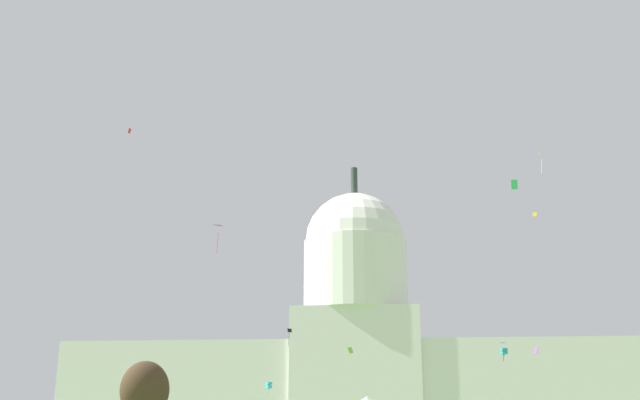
# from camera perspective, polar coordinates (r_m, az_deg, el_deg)

# --- Properties ---
(capitol_building) EXTENTS (146.68, 26.97, 70.26)m
(capitol_building) POSITION_cam_1_polar(r_m,az_deg,el_deg) (197.14, 2.74, -11.36)
(capitol_building) COLOR silver
(capitol_building) RESTS_ON ground_plane
(tree_west_far) EXTENTS (10.81, 11.03, 13.16)m
(tree_west_far) POSITION_cam_1_polar(r_m,az_deg,el_deg) (131.71, -12.96, -13.67)
(tree_west_far) COLOR #42301E
(tree_west_far) RESTS_ON ground_plane
(kite_white_high) EXTENTS (1.06, 1.28, 2.85)m
(kite_white_high) POSITION_cam_1_polar(r_m,az_deg,el_deg) (125.17, 16.33, 3.11)
(kite_white_high) COLOR white
(kite_black_mid) EXTENTS (0.93, 0.69, 3.84)m
(kite_black_mid) POSITION_cam_1_polar(r_m,az_deg,el_deg) (159.90, -2.30, -9.89)
(kite_black_mid) COLOR black
(kite_lime_low) EXTENTS (1.22, 0.77, 4.28)m
(kite_lime_low) POSITION_cam_1_polar(r_m,az_deg,el_deg) (155.00, 2.29, -11.28)
(kite_lime_low) COLOR #8CD133
(kite_blue_low) EXTENTS (1.44, 1.16, 2.48)m
(kite_blue_low) POSITION_cam_1_polar(r_m,az_deg,el_deg) (147.84, 13.57, -10.51)
(kite_blue_low) COLOR blue
(kite_magenta_mid) EXTENTS (1.61, 1.53, 3.68)m
(kite_magenta_mid) POSITION_cam_1_polar(r_m,az_deg,el_deg) (109.71, -7.49, -2.18)
(kite_magenta_mid) COLOR #D1339E
(kite_green_mid) EXTENTS (0.81, 0.26, 1.28)m
(kite_green_mid) POSITION_cam_1_polar(r_m,az_deg,el_deg) (100.33, 14.32, 1.13)
(kite_green_mid) COLOR green
(kite_turquoise_low) EXTENTS (1.35, 1.38, 2.52)m
(kite_turquoise_low) POSITION_cam_1_polar(r_m,az_deg,el_deg) (156.35, 13.59, -10.94)
(kite_turquoise_low) COLOR teal
(kite_yellow_high) EXTENTS (0.92, 0.40, 0.96)m
(kite_yellow_high) POSITION_cam_1_polar(r_m,az_deg,el_deg) (164.58, 15.75, -1.04)
(kite_yellow_high) COLOR yellow
(kite_red_high) EXTENTS (0.44, 0.81, 0.99)m
(kite_red_high) POSITION_cam_1_polar(r_m,az_deg,el_deg) (145.59, -14.05, 5.04)
(kite_red_high) COLOR red
(kite_violet_low) EXTENTS (0.80, 0.91, 1.34)m
(kite_violet_low) POSITION_cam_1_polar(r_m,az_deg,el_deg) (144.85, 15.86, -10.75)
(kite_violet_low) COLOR purple
(kite_cyan_low) EXTENTS (1.54, 1.54, 2.82)m
(kite_cyan_low) POSITION_cam_1_polar(r_m,az_deg,el_deg) (169.06, -3.85, -13.66)
(kite_cyan_low) COLOR #33BCDB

